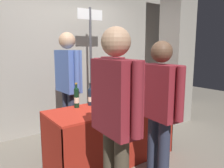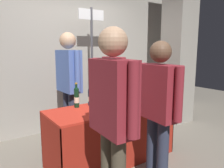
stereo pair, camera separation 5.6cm
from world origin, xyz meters
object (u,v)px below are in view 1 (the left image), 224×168
(featured_wine_bottle, at_px, (130,90))
(flower_vase, at_px, (155,93))
(wine_glass_near_vendor, at_px, (115,101))
(concrete_pillar, at_px, (177,41))
(display_bottle_0, at_px, (142,90))
(tasting_table, at_px, (112,123))
(vendor_presenter, at_px, (68,79))
(taster_foreground_right, at_px, (160,103))
(booth_signpost, at_px, (91,58))
(wine_glass_near_taster, at_px, (122,93))
(wine_glass_mid, at_px, (104,102))

(featured_wine_bottle, relative_size, flower_vase, 0.80)
(wine_glass_near_vendor, bearing_deg, featured_wine_bottle, 26.65)
(concrete_pillar, xyz_separation_m, display_bottle_0, (-1.44, -0.53, -0.76))
(tasting_table, xyz_separation_m, vendor_presenter, (-0.29, 0.71, 0.54))
(flower_vase, bearing_deg, display_bottle_0, 116.86)
(tasting_table, height_order, flower_vase, flower_vase)
(concrete_pillar, bearing_deg, taster_foreground_right, -145.30)
(taster_foreground_right, distance_m, booth_signpost, 1.98)
(concrete_pillar, xyz_separation_m, taster_foreground_right, (-2.02, -1.40, -0.70))
(wine_glass_near_taster, height_order, flower_vase, flower_vase)
(wine_glass_near_vendor, relative_size, flower_vase, 0.31)
(booth_signpost, bearing_deg, wine_glass_near_taster, -89.53)
(concrete_pillar, distance_m, wine_glass_mid, 2.48)
(featured_wine_bottle, bearing_deg, wine_glass_near_taster, 129.82)
(wine_glass_near_taster, relative_size, booth_signpost, 0.06)
(vendor_presenter, xyz_separation_m, booth_signpost, (0.63, 0.41, 0.29))
(featured_wine_bottle, bearing_deg, taster_foreground_right, -112.65)
(featured_wine_bottle, height_order, wine_glass_near_vendor, featured_wine_bottle)
(display_bottle_0, relative_size, wine_glass_near_taster, 2.68)
(wine_glass_near_vendor, bearing_deg, vendor_presenter, 110.61)
(concrete_pillar, xyz_separation_m, wine_glass_near_taster, (-1.70, -0.37, -0.81))
(display_bottle_0, distance_m, wine_glass_near_taster, 0.31)
(wine_glass_near_taster, bearing_deg, concrete_pillar, 12.12)
(wine_glass_mid, distance_m, vendor_presenter, 0.83)
(wine_glass_near_vendor, bearing_deg, flower_vase, -3.14)
(concrete_pillar, relative_size, booth_signpost, 1.50)
(concrete_pillar, xyz_separation_m, wine_glass_near_vendor, (-2.05, -0.67, -0.81))
(featured_wine_bottle, xyz_separation_m, vendor_presenter, (-0.72, 0.56, 0.17))
(display_bottle_0, bearing_deg, taster_foreground_right, -123.64)
(wine_glass_near_taster, bearing_deg, flower_vase, -44.25)
(concrete_pillar, height_order, tasting_table, concrete_pillar)
(wine_glass_mid, bearing_deg, flower_vase, -1.15)
(concrete_pillar, relative_size, featured_wine_bottle, 10.16)
(vendor_presenter, bearing_deg, wine_glass_mid, 5.18)
(display_bottle_0, relative_size, taster_foreground_right, 0.21)
(taster_foreground_right, height_order, booth_signpost, booth_signpost)
(wine_glass_near_vendor, bearing_deg, wine_glass_near_taster, 41.18)
(concrete_pillar, xyz_separation_m, tasting_table, (-2.05, -0.60, -1.14))
(wine_glass_mid, bearing_deg, taster_foreground_right, -72.63)
(booth_signpost, bearing_deg, concrete_pillar, -16.85)
(display_bottle_0, bearing_deg, wine_glass_near_taster, 147.88)
(concrete_pillar, height_order, booth_signpost, concrete_pillar)
(wine_glass_mid, distance_m, taster_foreground_right, 0.75)
(concrete_pillar, distance_m, taster_foreground_right, 2.55)
(wine_glass_near_vendor, distance_m, flower_vase, 0.70)
(wine_glass_mid, distance_m, booth_signpost, 1.41)
(wine_glass_mid, height_order, wine_glass_near_taster, wine_glass_mid)
(tasting_table, xyz_separation_m, booth_signpost, (0.34, 1.12, 0.83))
(featured_wine_bottle, height_order, booth_signpost, booth_signpost)
(tasting_table, bearing_deg, featured_wine_bottle, 18.78)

